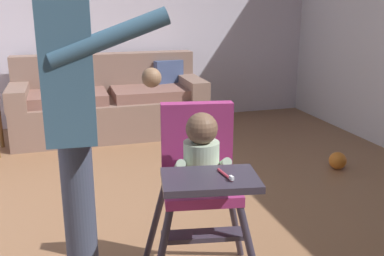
# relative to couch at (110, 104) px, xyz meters

# --- Properties ---
(ground) EXTENTS (6.05, 7.32, 0.10)m
(ground) POSITION_rel_couch_xyz_m (0.37, -2.37, -0.38)
(ground) COLOR #896042
(wall_far) EXTENTS (5.25, 0.06, 2.52)m
(wall_far) POSITION_rel_couch_xyz_m (0.37, 0.52, 0.93)
(wall_far) COLOR silver
(wall_far) RESTS_ON ground
(couch) EXTENTS (2.05, 0.86, 0.86)m
(couch) POSITION_rel_couch_xyz_m (0.00, 0.00, 0.00)
(couch) COLOR #806357
(couch) RESTS_ON ground
(high_chair) EXTENTS (0.70, 0.80, 0.96)m
(high_chair) POSITION_rel_couch_xyz_m (0.12, -2.97, 0.33)
(high_chair) COLOR #342E3C
(high_chair) RESTS_ON ground
(adult_standing) EXTENTS (0.51, 0.52, 1.62)m
(adult_standing) POSITION_rel_couch_xyz_m (-0.44, -2.93, 0.59)
(adult_standing) COLOR #394156
(adult_standing) RESTS_ON ground
(toy_ball) EXTENTS (0.15, 0.15, 0.15)m
(toy_ball) POSITION_rel_couch_xyz_m (1.80, -1.70, -0.25)
(toy_ball) COLOR orange
(toy_ball) RESTS_ON ground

